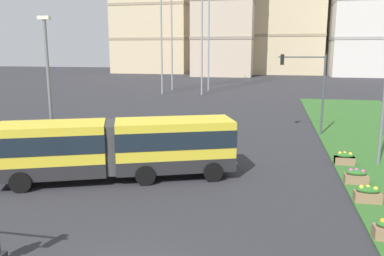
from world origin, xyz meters
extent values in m
cube|color=yellow|center=(-0.88, 9.98, 1.73)|extent=(6.50, 4.50, 2.55)
cube|color=#262628|center=(-0.88, 9.98, 0.80)|extent=(6.52, 4.52, 0.70)
cube|color=#19232D|center=(-0.88, 9.98, 2.15)|extent=(6.55, 4.55, 0.90)
cube|color=yellow|center=(-6.55, 7.74, 1.73)|extent=(5.76, 4.26, 2.55)
cube|color=#262628|center=(-6.55, 7.74, 0.80)|extent=(5.78, 4.28, 0.70)
cube|color=#19232D|center=(-6.55, 7.74, 2.15)|extent=(5.81, 4.31, 0.90)
cylinder|color=#383838|center=(-3.68, 8.89, 1.72)|extent=(2.40, 2.40, 2.45)
cylinder|color=black|center=(0.35, 11.79, 0.50)|extent=(1.03, 0.62, 1.00)
cylinder|color=black|center=(1.25, 9.46, 0.50)|extent=(1.03, 0.62, 1.00)
cylinder|color=black|center=(-2.82, 10.56, 0.50)|extent=(1.03, 0.62, 1.00)
cylinder|color=black|center=(-1.92, 8.23, 0.50)|extent=(1.03, 0.62, 1.00)
cylinder|color=black|center=(-8.23, 8.41, 0.50)|extent=(1.03, 0.63, 1.00)
cylinder|color=black|center=(-7.29, 6.09, 0.50)|extent=(1.03, 0.63, 1.00)
sphere|color=#F9EFC6|center=(1.61, 11.90, 0.80)|extent=(0.24, 0.24, 0.24)
sphere|color=#F9EFC6|center=(2.26, 10.23, 0.80)|extent=(0.24, 0.24, 0.24)
cylinder|color=black|center=(-3.74, 0.02, 0.80)|extent=(0.03, 0.03, 0.40)
sphere|color=orange|center=(7.96, 4.43, 0.72)|extent=(0.20, 0.20, 0.20)
cube|color=#937051|center=(8.24, 7.90, 0.30)|extent=(1.10, 0.56, 0.44)
ellipsoid|color=#2D6B28|center=(8.24, 7.90, 0.62)|extent=(0.99, 0.50, 0.28)
sphere|color=yellow|center=(7.96, 7.90, 0.72)|extent=(0.20, 0.20, 0.20)
sphere|color=yellow|center=(8.24, 7.98, 0.72)|extent=(0.20, 0.20, 0.20)
sphere|color=yellow|center=(8.52, 7.84, 0.72)|extent=(0.20, 0.20, 0.20)
cube|color=#937051|center=(8.24, 10.38, 0.30)|extent=(1.10, 0.56, 0.44)
ellipsoid|color=#2D6B28|center=(8.24, 10.38, 0.62)|extent=(0.99, 0.50, 0.28)
sphere|color=#D14C99|center=(7.96, 10.38, 0.72)|extent=(0.20, 0.20, 0.20)
sphere|color=#D14C99|center=(8.24, 10.46, 0.72)|extent=(0.20, 0.20, 0.20)
sphere|color=#D14C99|center=(8.52, 10.32, 0.72)|extent=(0.20, 0.20, 0.20)
cube|color=#937051|center=(8.24, 13.74, 0.30)|extent=(1.10, 0.56, 0.44)
ellipsoid|color=#2D6B28|center=(8.24, 13.74, 0.62)|extent=(0.99, 0.50, 0.28)
sphere|color=red|center=(7.96, 13.74, 0.72)|extent=(0.20, 0.20, 0.20)
sphere|color=red|center=(8.24, 13.82, 0.72)|extent=(0.20, 0.20, 0.20)
sphere|color=red|center=(8.52, 13.68, 0.72)|extent=(0.20, 0.20, 0.20)
cube|color=#937051|center=(8.24, 13.69, 0.30)|extent=(1.10, 0.56, 0.44)
ellipsoid|color=#2D6B28|center=(8.24, 13.69, 0.62)|extent=(0.99, 0.50, 0.28)
sphere|color=yellow|center=(7.96, 13.69, 0.72)|extent=(0.20, 0.20, 0.20)
sphere|color=yellow|center=(8.24, 13.77, 0.72)|extent=(0.20, 0.20, 0.20)
sphere|color=yellow|center=(8.52, 13.63, 0.72)|extent=(0.20, 0.20, 0.20)
cylinder|color=#474C51|center=(7.84, 22.00, 3.10)|extent=(0.16, 0.16, 6.20)
cylinder|color=#474C51|center=(6.10, 22.00, 6.00)|extent=(3.47, 0.10, 0.10)
cube|color=black|center=(4.67, 22.00, 5.80)|extent=(0.28, 0.28, 0.80)
sphere|color=red|center=(4.67, 22.00, 6.05)|extent=(0.16, 0.16, 0.16)
sphere|color=yellow|center=(4.67, 22.00, 5.79)|extent=(0.16, 0.16, 0.16)
sphere|color=green|center=(4.67, 22.00, 5.53)|extent=(0.16, 0.16, 0.16)
cylinder|color=slate|center=(-8.50, 11.00, 4.09)|extent=(0.18, 0.18, 8.18)
cube|color=white|center=(-8.50, 11.00, 8.28)|extent=(0.70, 0.28, 0.20)
cube|color=#9C8D6E|center=(-30.00, 101.57, 9.44)|extent=(21.22, 14.86, 0.70)
cube|color=#9C8D6E|center=(-30.00, 101.57, 18.52)|extent=(21.22, 14.86, 0.70)
cube|color=#C6B299|center=(-8.51, 94.17, 17.78)|extent=(14.63, 18.87, 35.55)
cube|color=gray|center=(-8.51, 94.17, 9.24)|extent=(14.83, 19.07, 0.70)
cube|color=gray|center=(-8.51, 94.17, 18.13)|extent=(14.83, 19.07, 0.70)
cube|color=beige|center=(6.86, 104.88, 19.60)|extent=(19.54, 17.76, 39.19)
cube|color=#9C8D6E|center=(6.86, 104.88, 10.15)|extent=(19.74, 17.96, 0.70)
cube|color=silver|center=(27.69, 98.64, 17.64)|extent=(19.77, 17.60, 35.29)
cube|color=#A4A099|center=(27.69, 98.64, 9.17)|extent=(19.97, 17.80, 0.70)
cube|color=#A4A099|center=(27.69, 98.64, 17.99)|extent=(19.97, 17.80, 0.70)
camera|label=1|loc=(4.03, -9.38, 6.56)|focal=36.83mm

